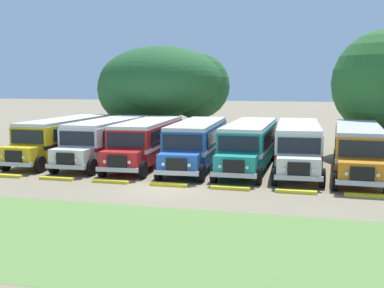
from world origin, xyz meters
The scene contains 17 objects.
ground_plane centered at (0.00, 0.00, 0.00)m, with size 220.00×220.00×0.00m, color #84755B.
foreground_grass_strip centered at (0.00, -7.96, 0.00)m, with size 80.00×8.71×0.01m, color olive.
parked_bus_slot_0 centered at (-9.57, 7.12, 1.58)m, with size 2.81×10.85×2.82m.
parked_bus_slot_1 centered at (-6.31, 7.05, 1.58)m, with size 2.73×10.85×2.82m.
parked_bus_slot_2 centered at (-3.41, 6.93, 1.58)m, with size 3.17×10.91×2.82m.
parked_bus_slot_3 centered at (-0.04, 6.82, 1.58)m, with size 3.19×10.91×2.82m.
parked_bus_slot_4 centered at (3.29, 6.98, 1.58)m, with size 2.70×10.84×2.82m.
parked_bus_slot_5 centered at (6.25, 7.04, 1.58)m, with size 3.13×10.90×2.82m.
parked_bus_slot_6 centered at (9.67, 6.49, 1.58)m, with size 2.99×10.88×2.82m.
curb_wheelstop_0 centered at (-9.69, 0.62, 0.07)m, with size 2.00×0.36×0.15m, color yellow.
curb_wheelstop_1 centered at (-6.46, 0.62, 0.07)m, with size 2.00×0.36×0.15m, color yellow.
curb_wheelstop_2 centered at (-3.23, 0.62, 0.07)m, with size 2.00×0.36×0.15m, color yellow.
curb_wheelstop_3 centered at (0.00, 0.62, 0.07)m, with size 2.00×0.36×0.15m, color yellow.
curb_wheelstop_4 centered at (3.23, 0.62, 0.07)m, with size 2.00×0.36×0.15m, color yellow.
curb_wheelstop_5 centered at (6.46, 0.62, 0.07)m, with size 2.00×0.36×0.15m, color yellow.
curb_wheelstop_6 centered at (9.69, 0.62, 0.07)m, with size 2.00×0.36×0.15m, color yellow.
broad_shade_tree centered at (-5.48, 16.81, 5.13)m, with size 10.85×10.24×8.30m.
Camera 1 is at (7.43, -23.21, 5.40)m, focal length 45.96 mm.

